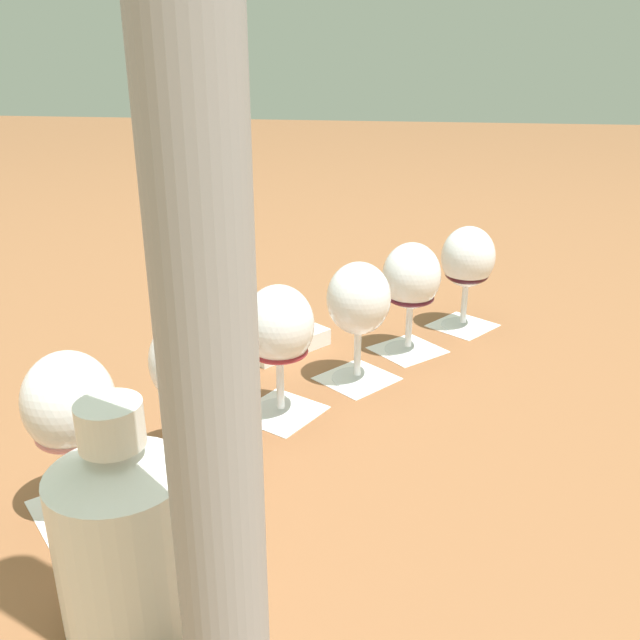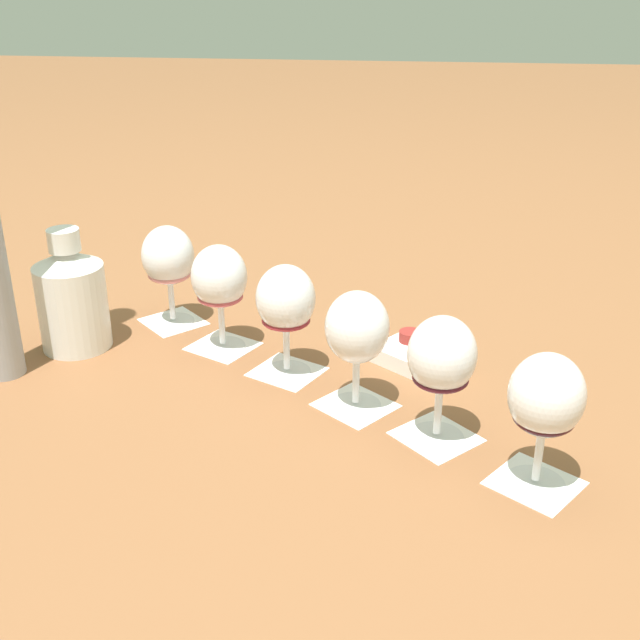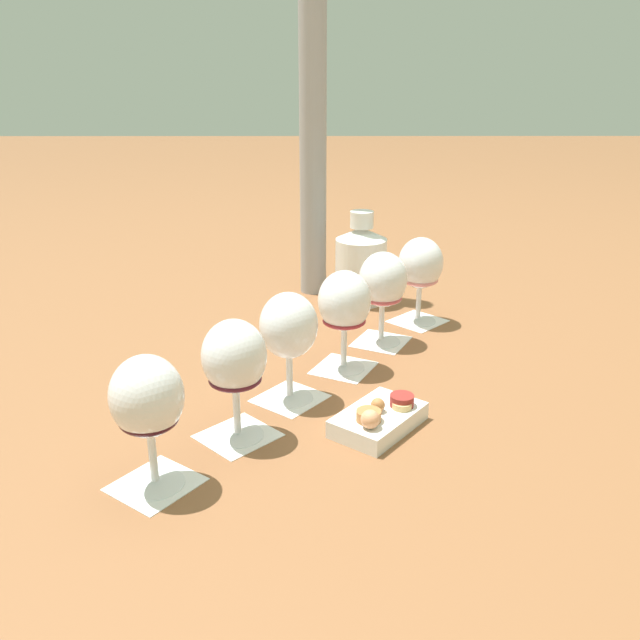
{
  "view_description": "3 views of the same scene",
  "coord_description": "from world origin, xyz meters",
  "px_view_note": "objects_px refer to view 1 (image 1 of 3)",
  "views": [
    {
      "loc": [
        -0.8,
        -0.13,
        0.43
      ],
      "look_at": [
        0.0,
        0.0,
        0.11
      ],
      "focal_mm": 38.0,
      "sensor_mm": 36.0,
      "label": 1
    },
    {
      "loc": [
        0.13,
        -1.02,
        0.58
      ],
      "look_at": [
        0.0,
        0.0,
        0.11
      ],
      "focal_mm": 45.0,
      "sensor_mm": 36.0,
      "label": 2
    },
    {
      "loc": [
        0.99,
        -0.0,
        0.48
      ],
      "look_at": [
        0.0,
        0.0,
        0.11
      ],
      "focal_mm": 38.0,
      "sensor_mm": 36.0,
      "label": 3
    }
  ],
  "objects_px": {
    "wine_glass_2": "(279,331)",
    "snack_dish": "(281,337)",
    "wine_glass_1": "(190,367)",
    "ceramic_vase": "(124,530)",
    "umbrella_pole": "(196,176)",
    "wine_glass_0": "(70,409)",
    "wine_glass_5": "(468,262)",
    "wine_glass_4": "(411,281)",
    "wine_glass_3": "(359,304)"
  },
  "relations": [
    {
      "from": "umbrella_pole",
      "to": "wine_glass_2",
      "type": "bearing_deg",
      "value": 7.24
    },
    {
      "from": "wine_glass_1",
      "to": "wine_glass_2",
      "type": "distance_m",
      "value": 0.14
    },
    {
      "from": "wine_glass_0",
      "to": "ceramic_vase",
      "type": "bearing_deg",
      "value": -139.55
    },
    {
      "from": "wine_glass_1",
      "to": "wine_glass_4",
      "type": "bearing_deg",
      "value": -33.94
    },
    {
      "from": "wine_glass_1",
      "to": "wine_glass_4",
      "type": "distance_m",
      "value": 0.41
    },
    {
      "from": "ceramic_vase",
      "to": "snack_dish",
      "type": "xyz_separation_m",
      "value": [
        0.55,
        -0.01,
        -0.07
      ]
    },
    {
      "from": "wine_glass_0",
      "to": "wine_glass_5",
      "type": "bearing_deg",
      "value": -35.44
    },
    {
      "from": "wine_glass_2",
      "to": "snack_dish",
      "type": "relative_size",
      "value": 1.07
    },
    {
      "from": "wine_glass_5",
      "to": "ceramic_vase",
      "type": "distance_m",
      "value": 0.75
    },
    {
      "from": "wine_glass_1",
      "to": "snack_dish",
      "type": "bearing_deg",
      "value": -5.46
    },
    {
      "from": "umbrella_pole",
      "to": "ceramic_vase",
      "type": "bearing_deg",
      "value": 55.16
    },
    {
      "from": "wine_glass_2",
      "to": "wine_glass_3",
      "type": "relative_size",
      "value": 1.0
    },
    {
      "from": "wine_glass_5",
      "to": "snack_dish",
      "type": "bearing_deg",
      "value": 115.38
    },
    {
      "from": "snack_dish",
      "to": "umbrella_pole",
      "type": "height_order",
      "value": "umbrella_pole"
    },
    {
      "from": "wine_glass_4",
      "to": "wine_glass_3",
      "type": "bearing_deg",
      "value": 148.73
    },
    {
      "from": "wine_glass_0",
      "to": "wine_glass_2",
      "type": "xyz_separation_m",
      "value": [
        0.22,
        -0.16,
        0.0
      ]
    },
    {
      "from": "wine_glass_4",
      "to": "wine_glass_5",
      "type": "xyz_separation_m",
      "value": [
        0.12,
        -0.09,
        -0.0
      ]
    },
    {
      "from": "wine_glass_2",
      "to": "umbrella_pole",
      "type": "bearing_deg",
      "value": -172.76
    },
    {
      "from": "wine_glass_0",
      "to": "wine_glass_3",
      "type": "relative_size",
      "value": 1.0
    },
    {
      "from": "wine_glass_4",
      "to": "snack_dish",
      "type": "xyz_separation_m",
      "value": [
        -0.02,
        0.2,
        -0.1
      ]
    },
    {
      "from": "ceramic_vase",
      "to": "snack_dish",
      "type": "relative_size",
      "value": 1.24
    },
    {
      "from": "snack_dish",
      "to": "wine_glass_0",
      "type": "bearing_deg",
      "value": 165.06
    },
    {
      "from": "ceramic_vase",
      "to": "umbrella_pole",
      "type": "xyz_separation_m",
      "value": [
        -0.07,
        -0.1,
        0.29
      ]
    },
    {
      "from": "wine_glass_3",
      "to": "wine_glass_5",
      "type": "height_order",
      "value": "same"
    },
    {
      "from": "wine_glass_2",
      "to": "wine_glass_3",
      "type": "distance_m",
      "value": 0.14
    },
    {
      "from": "wine_glass_1",
      "to": "ceramic_vase",
      "type": "bearing_deg",
      "value": -173.92
    },
    {
      "from": "wine_glass_2",
      "to": "wine_glass_5",
      "type": "xyz_separation_m",
      "value": [
        0.34,
        -0.24,
        -0.0
      ]
    },
    {
      "from": "wine_glass_1",
      "to": "wine_glass_5",
      "type": "distance_m",
      "value": 0.55
    },
    {
      "from": "wine_glass_0",
      "to": "wine_glass_5",
      "type": "distance_m",
      "value": 0.69
    },
    {
      "from": "wine_glass_3",
      "to": "umbrella_pole",
      "type": "distance_m",
      "value": 0.59
    },
    {
      "from": "snack_dish",
      "to": "wine_glass_5",
      "type": "bearing_deg",
      "value": -64.62
    },
    {
      "from": "wine_glass_4",
      "to": "umbrella_pole",
      "type": "bearing_deg",
      "value": 171.07
    },
    {
      "from": "wine_glass_5",
      "to": "ceramic_vase",
      "type": "height_order",
      "value": "ceramic_vase"
    },
    {
      "from": "snack_dish",
      "to": "wine_glass_2",
      "type": "bearing_deg",
      "value": -168.02
    },
    {
      "from": "wine_glass_5",
      "to": "wine_glass_2",
      "type": "bearing_deg",
      "value": 144.33
    },
    {
      "from": "wine_glass_3",
      "to": "ceramic_vase",
      "type": "distance_m",
      "value": 0.48
    },
    {
      "from": "wine_glass_4",
      "to": "ceramic_vase",
      "type": "height_order",
      "value": "ceramic_vase"
    },
    {
      "from": "wine_glass_3",
      "to": "snack_dish",
      "type": "bearing_deg",
      "value": 54.73
    },
    {
      "from": "wine_glass_3",
      "to": "snack_dish",
      "type": "xyz_separation_m",
      "value": [
        0.09,
        0.13,
        -0.1
      ]
    },
    {
      "from": "snack_dish",
      "to": "umbrella_pole",
      "type": "bearing_deg",
      "value": -171.21
    },
    {
      "from": "wine_glass_0",
      "to": "umbrella_pole",
      "type": "relative_size",
      "value": 0.23
    },
    {
      "from": "wine_glass_1",
      "to": "umbrella_pole",
      "type": "distance_m",
      "value": 0.42
    },
    {
      "from": "wine_glass_3",
      "to": "wine_glass_5",
      "type": "distance_m",
      "value": 0.28
    },
    {
      "from": "snack_dish",
      "to": "umbrella_pole",
      "type": "xyz_separation_m",
      "value": [
        -0.62,
        -0.1,
        0.36
      ]
    },
    {
      "from": "wine_glass_3",
      "to": "wine_glass_4",
      "type": "bearing_deg",
      "value": -31.27
    },
    {
      "from": "wine_glass_1",
      "to": "ceramic_vase",
      "type": "height_order",
      "value": "ceramic_vase"
    },
    {
      "from": "ceramic_vase",
      "to": "snack_dish",
      "type": "bearing_deg",
      "value": -0.59
    },
    {
      "from": "wine_glass_1",
      "to": "wine_glass_4",
      "type": "xyz_separation_m",
      "value": [
        0.34,
        -0.23,
        -0.0
      ]
    },
    {
      "from": "wine_glass_4",
      "to": "snack_dish",
      "type": "height_order",
      "value": "wine_glass_4"
    },
    {
      "from": "wine_glass_3",
      "to": "wine_glass_5",
      "type": "relative_size",
      "value": 1.0
    }
  ]
}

